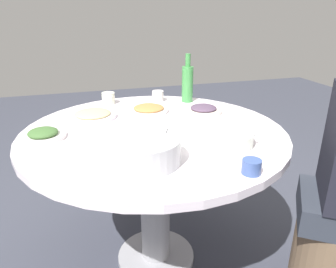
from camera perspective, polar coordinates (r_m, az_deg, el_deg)
The scene contains 13 objects.
ground at distance 1.93m, azimuth -2.14°, elevation -21.22°, with size 8.00×8.00×0.00m, color #373945.
round_dining_table at distance 1.57m, azimuth -2.45°, elevation -4.44°, with size 1.24×1.24×0.77m.
rice_bowl at distance 1.18m, azimuth -4.38°, elevation -2.81°, with size 0.28×0.28×0.11m.
soup_bowl at distance 1.36m, azimuth 9.49°, elevation -0.63°, with size 0.27×0.27×0.06m.
dish_greens at distance 1.51m, azimuth -21.38°, elevation -0.09°, with size 0.19×0.19×0.05m.
dish_eggplant at distance 1.77m, azimuth 6.35°, elevation 4.40°, with size 0.20×0.20×0.04m.
dish_noodles at distance 1.71m, azimuth -13.29°, elevation 3.36°, with size 0.25×0.25×0.04m.
dish_tofu_braise at distance 1.77m, azimuth -3.45°, elevation 4.45°, with size 0.21×0.21×0.04m.
green_bottle at distance 1.95m, azimuth 3.49°, elevation 9.12°, with size 0.07×0.07×0.29m.
tea_cup_near at distance 1.97m, azimuth -1.82°, elevation 6.79°, with size 0.07×0.07×0.06m, color silver.
tea_cup_far at distance 1.94m, azimuth -10.60°, elevation 6.29°, with size 0.08×0.08×0.07m, color beige.
tea_cup_side at distance 1.15m, azimuth 14.68°, elevation -5.67°, with size 0.07×0.07×0.05m, color #39528F.
stool_for_diner_left at distance 1.73m, azimuth 26.79°, elevation -19.92°, with size 0.33×0.33×0.46m, color brown.
Camera 1 is at (-1.37, 0.33, 1.31)m, focal length 34.15 mm.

